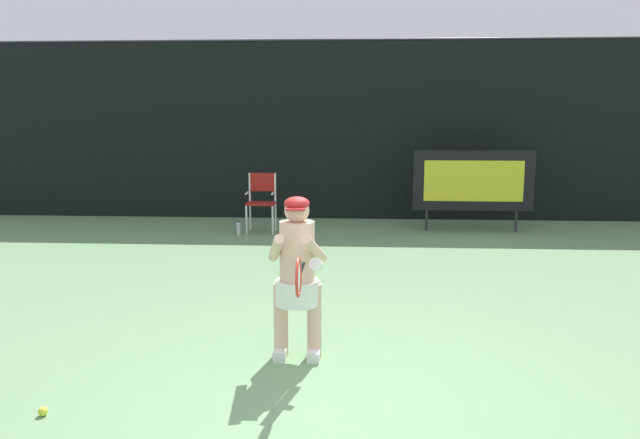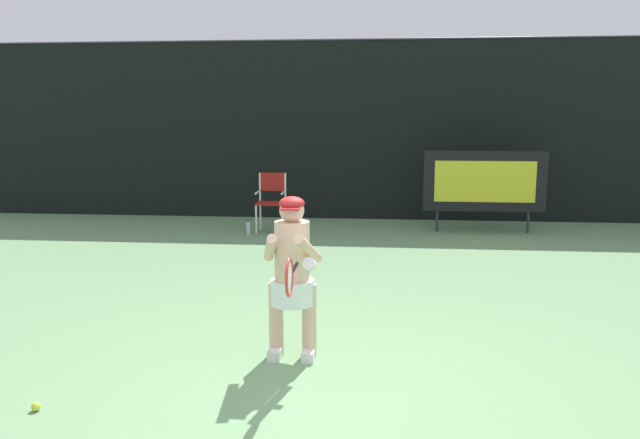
{
  "view_description": "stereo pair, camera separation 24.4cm",
  "coord_description": "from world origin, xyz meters",
  "px_view_note": "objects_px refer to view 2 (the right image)",
  "views": [
    {
      "loc": [
        0.2,
        -4.41,
        2.16
      ],
      "look_at": [
        -0.19,
        2.11,
        1.05
      ],
      "focal_mm": 34.96,
      "sensor_mm": 36.0,
      "label": 1
    },
    {
      "loc": [
        0.44,
        -4.4,
        2.16
      ],
      "look_at": [
        -0.19,
        2.11,
        1.05
      ],
      "focal_mm": 34.96,
      "sensor_mm": 36.0,
      "label": 2
    }
  ],
  "objects_px": {
    "umpire_chair": "(272,198)",
    "water_bottle": "(248,228)",
    "tennis_ball_loose": "(36,407)",
    "tennis_racket": "(290,276)",
    "tennis_player": "(292,271)",
    "scoreboard": "(484,181)"
  },
  "relations": [
    {
      "from": "umpire_chair",
      "to": "tennis_ball_loose",
      "type": "height_order",
      "value": "umpire_chair"
    },
    {
      "from": "tennis_player",
      "to": "umpire_chair",
      "type": "bearing_deg",
      "value": 101.73
    },
    {
      "from": "water_bottle",
      "to": "tennis_racket",
      "type": "height_order",
      "value": "tennis_racket"
    },
    {
      "from": "umpire_chair",
      "to": "tennis_player",
      "type": "relative_size",
      "value": 0.74
    },
    {
      "from": "umpire_chair",
      "to": "water_bottle",
      "type": "bearing_deg",
      "value": -133.16
    },
    {
      "from": "scoreboard",
      "to": "tennis_ball_loose",
      "type": "xyz_separation_m",
      "value": [
        -4.38,
        -7.51,
        -0.91
      ]
    },
    {
      "from": "scoreboard",
      "to": "water_bottle",
      "type": "bearing_deg",
      "value": -171.09
    },
    {
      "from": "umpire_chair",
      "to": "tennis_ball_loose",
      "type": "xyz_separation_m",
      "value": [
        -0.49,
        -7.23,
        -0.58
      ]
    },
    {
      "from": "umpire_chair",
      "to": "water_bottle",
      "type": "distance_m",
      "value": 0.73
    },
    {
      "from": "water_bottle",
      "to": "tennis_player",
      "type": "distance_m",
      "value": 5.88
    },
    {
      "from": "scoreboard",
      "to": "tennis_racket",
      "type": "height_order",
      "value": "scoreboard"
    },
    {
      "from": "tennis_racket",
      "to": "tennis_player",
      "type": "bearing_deg",
      "value": 110.53
    },
    {
      "from": "tennis_player",
      "to": "water_bottle",
      "type": "bearing_deg",
      "value": 106.01
    },
    {
      "from": "tennis_player",
      "to": "scoreboard",
      "type": "bearing_deg",
      "value": 67.15
    },
    {
      "from": "tennis_racket",
      "to": "tennis_ball_loose",
      "type": "relative_size",
      "value": 8.85
    },
    {
      "from": "umpire_chair",
      "to": "tennis_racket",
      "type": "distance_m",
      "value": 6.81
    },
    {
      "from": "scoreboard",
      "to": "tennis_racket",
      "type": "relative_size",
      "value": 3.65
    },
    {
      "from": "water_bottle",
      "to": "tennis_ball_loose",
      "type": "relative_size",
      "value": 3.9
    },
    {
      "from": "scoreboard",
      "to": "tennis_ball_loose",
      "type": "bearing_deg",
      "value": -120.26
    },
    {
      "from": "tennis_player",
      "to": "tennis_racket",
      "type": "bearing_deg",
      "value": -83.39
    },
    {
      "from": "water_bottle",
      "to": "tennis_racket",
      "type": "bearing_deg",
      "value": -74.97
    },
    {
      "from": "tennis_racket",
      "to": "tennis_ball_loose",
      "type": "distance_m",
      "value": 2.09
    }
  ]
}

